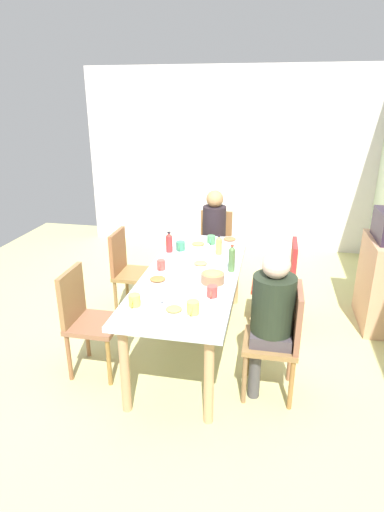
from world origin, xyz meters
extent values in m
plane|color=#C2BD7B|center=(0.00, 0.00, 0.00)|extent=(6.87, 6.87, 0.00)
cube|color=silver|center=(-2.92, 0.00, 1.30)|extent=(0.12, 4.34, 2.60)
cube|color=silver|center=(0.00, 0.00, 0.72)|extent=(2.06, 0.81, 0.04)
cylinder|color=tan|center=(-0.93, -0.30, 0.35)|extent=(0.07, 0.07, 0.70)
cylinder|color=tan|center=(0.93, -0.30, 0.35)|extent=(0.07, 0.07, 0.70)
cylinder|color=tan|center=(-0.93, 0.30, 0.35)|extent=(0.07, 0.07, 0.70)
cylinder|color=tan|center=(0.93, 0.30, 0.35)|extent=(0.07, 0.07, 0.70)
cube|color=brown|center=(-1.33, 0.00, 0.44)|extent=(0.40, 0.40, 0.04)
cylinder|color=olive|center=(-1.50, 0.17, 0.21)|extent=(0.04, 0.04, 0.43)
cylinder|color=olive|center=(-1.50, -0.17, 0.21)|extent=(0.04, 0.04, 0.43)
cylinder|color=#8E603D|center=(-1.16, 0.17, 0.21)|extent=(0.04, 0.04, 0.43)
cylinder|color=#925831|center=(-1.16, -0.17, 0.21)|extent=(0.04, 0.04, 0.43)
cube|color=#94633A|center=(-1.51, 0.00, 0.68)|extent=(0.04, 0.38, 0.45)
cylinder|color=brown|center=(-1.23, 0.08, 0.23)|extent=(0.09, 0.09, 0.45)
cylinder|color=#4F4C3B|center=(-1.23, -0.08, 0.23)|extent=(0.09, 0.09, 0.45)
cube|color=brown|center=(-1.33, 0.00, 0.50)|extent=(0.30, 0.30, 0.10)
cylinder|color=black|center=(-1.33, 0.00, 0.78)|extent=(0.27, 0.27, 0.45)
sphere|color=#AE8052|center=(-1.33, 0.00, 1.09)|extent=(0.20, 0.20, 0.20)
cube|color=#AF311F|center=(-0.52, 0.70, 0.44)|extent=(0.40, 0.40, 0.04)
cylinder|color=#B02519|center=(-0.35, 0.87, 0.21)|extent=(0.04, 0.04, 0.43)
cylinder|color=#B63720|center=(-0.69, 0.87, 0.21)|extent=(0.04, 0.04, 0.43)
cylinder|color=#B82F2D|center=(-0.35, 0.53, 0.21)|extent=(0.04, 0.04, 0.43)
cylinder|color=#B02F1A|center=(-0.69, 0.53, 0.21)|extent=(0.04, 0.04, 0.43)
cube|color=red|center=(-0.52, 0.88, 0.68)|extent=(0.38, 0.04, 0.45)
cube|color=brown|center=(0.52, -0.70, 0.44)|extent=(0.40, 0.40, 0.04)
cylinder|color=#8E5D3A|center=(0.35, -0.87, 0.21)|extent=(0.04, 0.04, 0.43)
cylinder|color=brown|center=(0.69, -0.87, 0.21)|extent=(0.04, 0.04, 0.43)
cylinder|color=brown|center=(0.35, -0.53, 0.21)|extent=(0.04, 0.04, 0.43)
cylinder|color=olive|center=(0.69, -0.53, 0.21)|extent=(0.04, 0.04, 0.43)
cube|color=olive|center=(0.52, -0.88, 0.68)|extent=(0.38, 0.04, 0.45)
cube|color=olive|center=(0.52, 0.70, 0.44)|extent=(0.40, 0.40, 0.04)
cylinder|color=olive|center=(0.69, 0.87, 0.21)|extent=(0.04, 0.04, 0.43)
cylinder|color=#915D3F|center=(0.35, 0.87, 0.21)|extent=(0.04, 0.04, 0.43)
cylinder|color=olive|center=(0.69, 0.53, 0.21)|extent=(0.04, 0.04, 0.43)
cylinder|color=olive|center=(0.35, 0.53, 0.21)|extent=(0.04, 0.04, 0.43)
cube|color=brown|center=(0.52, 0.88, 0.68)|extent=(0.38, 0.04, 0.45)
cylinder|color=#464446|center=(0.60, 0.60, 0.23)|extent=(0.09, 0.09, 0.45)
cylinder|color=#414243|center=(0.44, 0.60, 0.23)|extent=(0.09, 0.09, 0.45)
cube|color=#463E43|center=(0.52, 0.70, 0.50)|extent=(0.30, 0.30, 0.10)
cylinder|color=#222C1E|center=(0.52, 0.70, 0.77)|extent=(0.31, 0.31, 0.43)
sphere|color=beige|center=(0.52, 0.70, 1.07)|extent=(0.20, 0.20, 0.20)
cube|color=olive|center=(-0.52, -0.70, 0.44)|extent=(0.40, 0.40, 0.04)
cylinder|color=olive|center=(-0.69, -0.87, 0.21)|extent=(0.04, 0.04, 0.43)
cylinder|color=olive|center=(-0.35, -0.87, 0.21)|extent=(0.04, 0.04, 0.43)
cylinder|color=brown|center=(-0.69, -0.53, 0.21)|extent=(0.04, 0.04, 0.43)
cylinder|color=brown|center=(-0.35, -0.53, 0.21)|extent=(0.04, 0.04, 0.43)
cube|color=#925A38|center=(-0.52, -0.88, 0.68)|extent=(0.38, 0.04, 0.45)
cylinder|color=white|center=(0.73, 0.02, 0.75)|extent=(0.21, 0.21, 0.01)
ellipsoid|color=tan|center=(0.73, 0.02, 0.77)|extent=(0.11, 0.11, 0.02)
cylinder|color=silver|center=(-0.68, -0.07, 0.75)|extent=(0.23, 0.23, 0.01)
ellipsoid|color=tan|center=(-0.68, -0.07, 0.77)|extent=(0.13, 0.13, 0.02)
cylinder|color=white|center=(0.26, -0.24, 0.75)|extent=(0.24, 0.24, 0.01)
ellipsoid|color=#A16B38|center=(0.26, -0.24, 0.77)|extent=(0.13, 0.13, 0.02)
cylinder|color=white|center=(-0.15, 0.05, 0.75)|extent=(0.22, 0.22, 0.01)
ellipsoid|color=tan|center=(-0.15, 0.05, 0.77)|extent=(0.12, 0.12, 0.02)
cylinder|color=silver|center=(-0.89, 0.23, 0.75)|extent=(0.24, 0.24, 0.01)
ellipsoid|color=#A56A40|center=(-0.89, 0.23, 0.77)|extent=(0.13, 0.13, 0.02)
cylinder|color=#9D6F4D|center=(0.18, 0.21, 0.78)|extent=(0.19, 0.19, 0.08)
ellipsoid|color=#8BA853|center=(0.18, 0.21, 0.82)|extent=(0.15, 0.15, 0.04)
cylinder|color=#E1C956|center=(0.73, 0.15, 0.79)|extent=(0.09, 0.09, 0.10)
torus|color=#E2C94B|center=(0.78, 0.15, 0.79)|extent=(0.05, 0.01, 0.05)
cylinder|color=white|center=(0.56, -0.10, 0.78)|extent=(0.08, 0.08, 0.07)
torus|color=white|center=(0.62, -0.10, 0.78)|extent=(0.05, 0.01, 0.05)
cylinder|color=#3F8B67|center=(-0.52, -0.22, 0.79)|extent=(0.09, 0.09, 0.09)
torus|color=#44905B|center=(-0.47, -0.22, 0.79)|extent=(0.05, 0.01, 0.05)
cylinder|color=#4D935B|center=(-0.77, 0.05, 0.79)|extent=(0.08, 0.08, 0.09)
torus|color=#468F6A|center=(-0.71, 0.05, 0.79)|extent=(0.05, 0.01, 0.05)
cylinder|color=#C74741|center=(0.43, 0.24, 0.79)|extent=(0.08, 0.08, 0.09)
torus|color=#D1503E|center=(0.49, 0.24, 0.79)|extent=(0.05, 0.01, 0.05)
cylinder|color=#EFD054|center=(0.69, -0.29, 0.79)|extent=(0.09, 0.09, 0.09)
torus|color=gold|center=(0.75, -0.29, 0.79)|extent=(0.05, 0.01, 0.05)
cylinder|color=#C74D44|center=(0.00, -0.28, 0.79)|extent=(0.07, 0.07, 0.09)
torus|color=#CE4B41|center=(0.04, -0.28, 0.79)|extent=(0.05, 0.01, 0.05)
cylinder|color=#537841|center=(-0.09, 0.33, 0.84)|extent=(0.06, 0.06, 0.20)
cone|color=#4D7839|center=(-0.09, 0.33, 0.96)|extent=(0.05, 0.05, 0.03)
cylinder|color=red|center=(-0.09, 0.33, 0.98)|extent=(0.03, 0.03, 0.01)
cylinder|color=tan|center=(-0.48, 0.17, 0.82)|extent=(0.06, 0.06, 0.15)
cone|color=tan|center=(-0.48, 0.17, 0.91)|extent=(0.05, 0.05, 0.03)
cylinder|color=black|center=(-0.48, 0.17, 0.93)|extent=(0.03, 0.03, 0.01)
cylinder|color=red|center=(-0.45, -0.32, 0.83)|extent=(0.06, 0.06, 0.16)
cone|color=red|center=(-0.45, -0.32, 0.92)|extent=(0.06, 0.06, 0.03)
cylinder|color=black|center=(-0.45, -0.32, 0.94)|extent=(0.03, 0.03, 0.01)
camera|label=1|loc=(3.25, 0.65, 2.16)|focal=28.97mm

